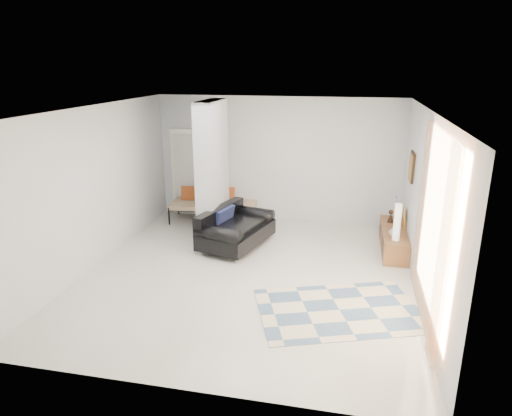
# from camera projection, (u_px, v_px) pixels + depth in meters

# --- Properties ---
(floor) EXTENTS (6.00, 6.00, 0.00)m
(floor) POSITION_uv_depth(u_px,v_px,m) (248.00, 274.00, 7.87)
(floor) COLOR beige
(floor) RESTS_ON ground
(ceiling) EXTENTS (6.00, 6.00, 0.00)m
(ceiling) POSITION_uv_depth(u_px,v_px,m) (247.00, 109.00, 7.02)
(ceiling) COLOR white
(ceiling) RESTS_ON wall_back
(wall_back) EXTENTS (6.00, 0.00, 6.00)m
(wall_back) POSITION_uv_depth(u_px,v_px,m) (278.00, 160.00, 10.24)
(wall_back) COLOR silver
(wall_back) RESTS_ON ground
(wall_front) EXTENTS (6.00, 0.00, 6.00)m
(wall_front) POSITION_uv_depth(u_px,v_px,m) (182.00, 277.00, 4.65)
(wall_front) COLOR silver
(wall_front) RESTS_ON ground
(wall_left) EXTENTS (0.00, 6.00, 6.00)m
(wall_left) POSITION_uv_depth(u_px,v_px,m) (95.00, 187.00, 7.99)
(wall_left) COLOR silver
(wall_left) RESTS_ON ground
(wall_right) EXTENTS (0.00, 6.00, 6.00)m
(wall_right) POSITION_uv_depth(u_px,v_px,m) (425.00, 207.00, 6.90)
(wall_right) COLOR silver
(wall_right) RESTS_ON ground
(partition_column) EXTENTS (0.35, 1.20, 2.80)m
(partition_column) POSITION_uv_depth(u_px,v_px,m) (212.00, 172.00, 9.15)
(partition_column) COLOR #B2B6B9
(partition_column) RESTS_ON floor
(hallway_door) EXTENTS (0.85, 0.06, 2.04)m
(hallway_door) POSITION_uv_depth(u_px,v_px,m) (189.00, 173.00, 10.73)
(hallway_door) COLOR white
(hallway_door) RESTS_ON floor
(curtain) EXTENTS (0.00, 2.55, 2.55)m
(curtain) POSITION_uv_depth(u_px,v_px,m) (431.00, 229.00, 5.83)
(curtain) COLOR orange
(curtain) RESTS_ON wall_right
(wall_art) EXTENTS (0.04, 0.45, 0.55)m
(wall_art) POSITION_uv_depth(u_px,v_px,m) (412.00, 167.00, 8.42)
(wall_art) COLOR #331D0D
(wall_art) RESTS_ON wall_right
(media_console) EXTENTS (0.45, 1.77, 0.80)m
(media_console) POSITION_uv_depth(u_px,v_px,m) (393.00, 239.00, 8.90)
(media_console) COLOR brown
(media_console) RESTS_ON floor
(loveseat) EXTENTS (1.35, 1.83, 0.76)m
(loveseat) POSITION_uv_depth(u_px,v_px,m) (234.00, 229.00, 9.01)
(loveseat) COLOR silver
(loveseat) RESTS_ON floor
(daybed) EXTENTS (2.02, 1.03, 0.77)m
(daybed) POSITION_uv_depth(u_px,v_px,m) (213.00, 203.00, 10.47)
(daybed) COLOR black
(daybed) RESTS_ON floor
(area_rug) EXTENTS (2.74, 2.26, 0.01)m
(area_rug) POSITION_uv_depth(u_px,v_px,m) (339.00, 310.00, 6.71)
(area_rug) COLOR beige
(area_rug) RESTS_ON floor
(cylinder_lamp) EXTENTS (0.13, 0.13, 0.68)m
(cylinder_lamp) POSITION_uv_depth(u_px,v_px,m) (397.00, 222.00, 8.22)
(cylinder_lamp) COLOR silver
(cylinder_lamp) RESTS_ON media_console
(bronze_figurine) EXTENTS (0.13, 0.13, 0.26)m
(bronze_figurine) POSITION_uv_depth(u_px,v_px,m) (391.00, 216.00, 9.20)
(bronze_figurine) COLOR black
(bronze_figurine) RESTS_ON media_console
(vase) EXTENTS (0.18, 0.18, 0.18)m
(vase) POSITION_uv_depth(u_px,v_px,m) (393.00, 231.00, 8.51)
(vase) COLOR silver
(vase) RESTS_ON media_console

